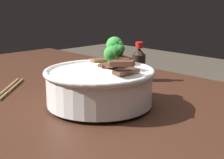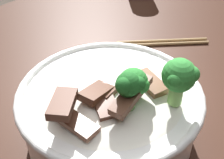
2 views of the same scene
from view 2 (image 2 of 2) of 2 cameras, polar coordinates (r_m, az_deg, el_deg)
The scene contains 3 objects.
dining_table at distance 0.63m, azimuth 4.25°, elevation -5.89°, with size 1.39×0.98×0.84m.
rice_bowl at distance 0.41m, azimuth -0.23°, elevation -5.19°, with size 0.26×0.26×0.16m.
chopsticks_pair at distance 0.67m, azimuth 10.00°, elevation 7.26°, with size 0.16×0.16×0.01m.
Camera 2 is at (0.38, 0.26, 1.18)m, focal length 46.04 mm.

